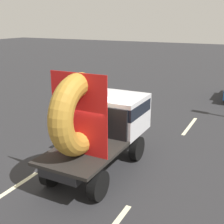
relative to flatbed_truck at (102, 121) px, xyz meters
name	(u,v)px	position (x,y,z in m)	size (l,w,h in m)	color
ground_plane	(88,168)	(-0.40, -0.33, -1.75)	(120.00, 120.00, 0.00)	#28282B
flatbed_truck	(102,121)	(0.00, 0.00, 0.00)	(2.02, 4.71, 3.61)	black
lane_dash_left_near	(12,189)	(-1.80, -2.56, -1.74)	(2.24, 0.16, 0.01)	beige
lane_dash_left_far	(122,117)	(-1.80, 5.39, -1.74)	(2.64, 0.16, 0.01)	beige
lane_dash_right_far	(190,126)	(1.80, 5.67, -1.74)	(2.71, 0.16, 0.01)	beige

